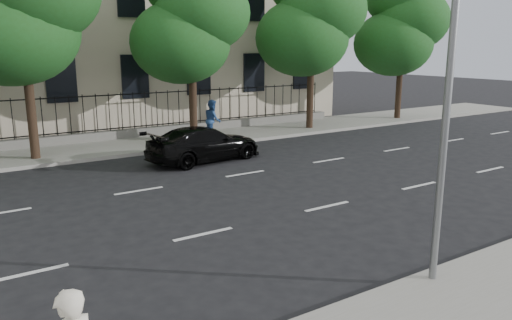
# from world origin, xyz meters

# --- Properties ---
(ground) EXTENTS (120.00, 120.00, 0.00)m
(ground) POSITION_xyz_m (0.00, 0.00, 0.00)
(ground) COLOR black
(ground) RESTS_ON ground
(far_sidewalk) EXTENTS (60.00, 4.00, 0.15)m
(far_sidewalk) POSITION_xyz_m (0.00, 14.00, 0.07)
(far_sidewalk) COLOR gray
(far_sidewalk) RESTS_ON ground
(lane_markings) EXTENTS (49.60, 4.62, 0.01)m
(lane_markings) POSITION_xyz_m (0.00, 4.75, 0.01)
(lane_markings) COLOR silver
(lane_markings) RESTS_ON ground
(iron_fence) EXTENTS (30.00, 0.50, 2.20)m
(iron_fence) POSITION_xyz_m (0.00, 15.70, 0.65)
(iron_fence) COLOR slate
(iron_fence) RESTS_ON far_sidewalk
(street_light) EXTENTS (0.25, 3.32, 8.05)m
(street_light) POSITION_xyz_m (2.50, -1.77, 5.15)
(street_light) COLOR slate
(street_light) RESTS_ON near_sidewalk
(tree_d) EXTENTS (5.34, 4.94, 8.84)m
(tree_d) POSITION_xyz_m (5.04, 13.36, 5.84)
(tree_d) COLOR #382619
(tree_d) RESTS_ON far_sidewalk
(tree_e) EXTENTS (5.71, 5.31, 9.46)m
(tree_e) POSITION_xyz_m (12.04, 13.36, 6.20)
(tree_e) COLOR #382619
(tree_e) RESTS_ON far_sidewalk
(tree_f) EXTENTS (5.52, 5.12, 9.01)m
(tree_f) POSITION_xyz_m (19.04, 13.36, 5.88)
(tree_f) COLOR #382619
(tree_f) RESTS_ON far_sidewalk
(black_sedan) EXTENTS (5.03, 2.56, 1.40)m
(black_sedan) POSITION_xyz_m (3.72, 9.65, 0.70)
(black_sedan) COLOR black
(black_sedan) RESTS_ON ground
(pedestrian_far) EXTENTS (0.96, 1.10, 1.90)m
(pedestrian_far) POSITION_xyz_m (5.89, 12.97, 1.10)
(pedestrian_far) COLOR navy
(pedestrian_far) RESTS_ON far_sidewalk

